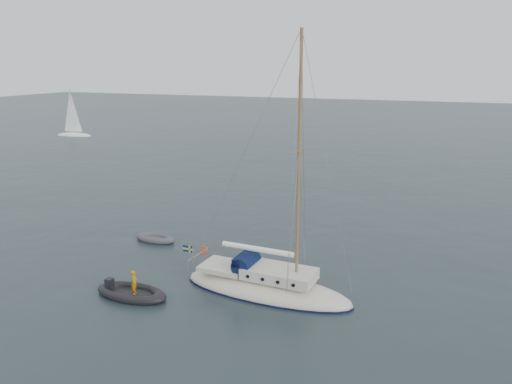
% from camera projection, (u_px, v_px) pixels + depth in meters
% --- Properties ---
extents(ground, '(300.00, 300.00, 0.00)m').
position_uv_depth(ground, '(287.00, 280.00, 28.67)').
color(ground, black).
rests_on(ground, ground).
extents(sailboat, '(10.08, 3.02, 14.36)m').
position_uv_depth(sailboat, '(267.00, 274.00, 26.87)').
color(sailboat, beige).
rests_on(sailboat, ground).
extents(dinghy, '(3.04, 1.38, 0.44)m').
position_uv_depth(dinghy, '(155.00, 238.00, 35.02)').
color(dinghy, '#4D4D52').
rests_on(dinghy, ground).
extents(rib, '(4.16, 1.89, 1.54)m').
position_uv_depth(rib, '(131.00, 292.00, 26.65)').
color(rib, black).
rests_on(rib, ground).
extents(distant_yacht_a, '(6.38, 3.40, 8.46)m').
position_uv_depth(distant_yacht_a, '(72.00, 115.00, 84.81)').
color(distant_yacht_a, white).
rests_on(distant_yacht_a, ground).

